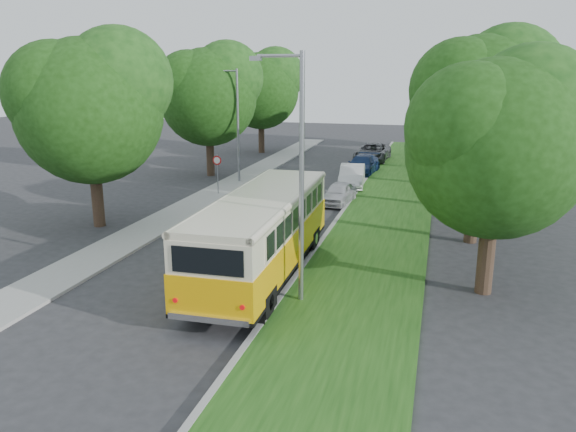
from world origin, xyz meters
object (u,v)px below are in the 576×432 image
(lamppost_near, at_px, (299,172))
(car_grey, at_px, (372,152))
(lamppost_far, at_px, (236,121))
(car_blue, at_px, (362,165))
(car_silver, at_px, (339,193))
(car_white, at_px, (352,176))
(vintage_bus, at_px, (263,236))

(lamppost_near, distance_m, car_grey, 30.14)
(lamppost_far, height_order, car_grey, lamppost_far)
(lamppost_near, xyz_separation_m, lamppost_far, (-8.91, 18.50, -0.25))
(car_blue, xyz_separation_m, car_grey, (0.00, 5.95, 0.08))
(car_silver, height_order, car_grey, car_grey)
(lamppost_far, xyz_separation_m, car_blue, (7.70, 5.45, -3.44))
(car_silver, xyz_separation_m, car_white, (0.00, 4.81, 0.12))
(lamppost_near, xyz_separation_m, car_grey, (-1.21, 29.90, -3.61))
(vintage_bus, height_order, car_blue, vintage_bus)
(lamppost_far, bearing_deg, car_white, 4.10)
(lamppost_near, bearing_deg, car_white, 93.62)
(vintage_bus, bearing_deg, lamppost_near, -48.14)
(lamppost_near, relative_size, vintage_bus, 0.75)
(lamppost_near, height_order, car_grey, lamppost_near)
(vintage_bus, distance_m, car_white, 17.09)
(lamppost_near, bearing_deg, car_grey, 92.31)
(car_white, bearing_deg, lamppost_near, -92.04)
(lamppost_far, relative_size, car_blue, 1.61)
(car_white, bearing_deg, vintage_bus, -97.83)
(vintage_bus, height_order, car_silver, vintage_bus)
(lamppost_near, distance_m, vintage_bus, 3.90)
(car_white, distance_m, car_blue, 4.90)
(lamppost_far, distance_m, vintage_bus, 18.13)
(lamppost_near, relative_size, car_blue, 1.71)
(lamppost_far, xyz_separation_m, car_silver, (7.70, -4.26, -3.50))
(car_white, relative_size, car_grey, 0.81)
(car_silver, height_order, car_white, car_white)
(car_silver, distance_m, car_white, 4.81)
(vintage_bus, relative_size, car_white, 2.41)
(lamppost_near, bearing_deg, vintage_bus, 132.83)
(lamppost_near, bearing_deg, car_silver, 94.84)
(car_white, bearing_deg, car_blue, 84.34)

